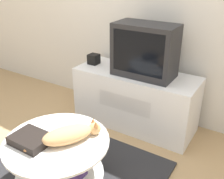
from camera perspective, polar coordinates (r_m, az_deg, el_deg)
tv_stand at (r=2.70m, az=5.04°, el=-2.07°), size 1.23×0.48×0.58m
tv at (r=2.45m, az=7.17°, el=8.44°), size 0.57×0.31×0.49m
speaker at (r=2.80m, az=-3.99°, el=6.62°), size 0.10×0.10×0.10m
coffee_table at (r=1.99m, az=-11.72°, el=-14.30°), size 0.74×0.74×0.41m
dvd_box at (r=1.90m, az=-17.22°, el=-10.31°), size 0.26×0.21×0.06m
cat at (r=1.84m, az=-9.17°, el=-9.59°), size 0.33×0.48×0.12m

